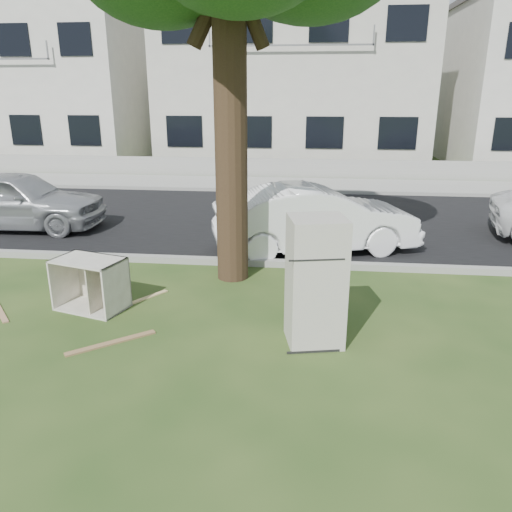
# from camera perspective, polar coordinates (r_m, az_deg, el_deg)

# --- Properties ---
(ground) EXTENTS (120.00, 120.00, 0.00)m
(ground) POSITION_cam_1_polar(r_m,az_deg,el_deg) (7.15, -1.67, -7.63)
(ground) COLOR #244017
(road) EXTENTS (120.00, 7.00, 0.01)m
(road) POSITION_cam_1_polar(r_m,az_deg,el_deg) (12.78, 2.01, 4.20)
(road) COLOR black
(road) RESTS_ON ground
(kerb_near) EXTENTS (120.00, 0.18, 0.12)m
(kerb_near) POSITION_cam_1_polar(r_m,az_deg,el_deg) (9.40, 0.37, -1.10)
(kerb_near) COLOR gray
(kerb_near) RESTS_ON ground
(kerb_far) EXTENTS (120.00, 0.18, 0.12)m
(kerb_far) POSITION_cam_1_polar(r_m,az_deg,el_deg) (16.24, 2.97, 7.23)
(kerb_far) COLOR gray
(kerb_far) RESTS_ON ground
(sidewalk) EXTENTS (120.00, 2.80, 0.01)m
(sidewalk) POSITION_cam_1_polar(r_m,az_deg,el_deg) (17.66, 3.26, 8.15)
(sidewalk) COLOR gray
(sidewalk) RESTS_ON ground
(low_wall) EXTENTS (120.00, 0.15, 0.70)m
(low_wall) POSITION_cam_1_polar(r_m,az_deg,el_deg) (19.19, 3.55, 10.01)
(low_wall) COLOR gray
(low_wall) RESTS_ON ground
(townhouse_left) EXTENTS (10.20, 8.16, 7.04)m
(townhouse_left) POSITION_cam_1_polar(r_m,az_deg,el_deg) (27.13, -23.32, 17.80)
(townhouse_left) COLOR beige
(townhouse_left) RESTS_ON ground
(townhouse_center) EXTENTS (11.22, 8.16, 7.44)m
(townhouse_center) POSITION_cam_1_polar(r_m,az_deg,el_deg) (23.89, 4.35, 19.75)
(townhouse_center) COLOR #B7B2A7
(townhouse_center) RESTS_ON ground
(fridge) EXTENTS (0.81, 0.77, 1.67)m
(fridge) POSITION_cam_1_polar(r_m,az_deg,el_deg) (6.36, 6.83, -2.93)
(fridge) COLOR #BBB5A8
(fridge) RESTS_ON ground
(cabinet) EXTENTS (1.14, 0.88, 0.78)m
(cabinet) POSITION_cam_1_polar(r_m,az_deg,el_deg) (7.86, -18.40, -3.04)
(cabinet) COLOR beige
(cabinet) RESTS_ON ground
(plank_a) EXTENTS (0.98, 0.82, 0.02)m
(plank_a) POSITION_cam_1_polar(r_m,az_deg,el_deg) (6.86, -16.18, -9.50)
(plank_a) COLOR olive
(plank_a) RESTS_ON ground
(plank_b) EXTENTS (0.59, 0.65, 0.02)m
(plank_b) POSITION_cam_1_polar(r_m,az_deg,el_deg) (8.33, -27.14, -5.78)
(plank_b) COLOR #A67A56
(plank_b) RESTS_ON ground
(plank_c) EXTENTS (0.49, 0.65, 0.02)m
(plank_c) POSITION_cam_1_polar(r_m,az_deg,el_deg) (8.14, -12.23, -4.63)
(plank_c) COLOR tan
(plank_c) RESTS_ON ground
(car_center) EXTENTS (4.32, 2.54, 1.35)m
(car_center) POSITION_cam_1_polar(r_m,az_deg,el_deg) (10.16, 6.81, 4.24)
(car_center) COLOR white
(car_center) RESTS_ON ground
(car_left) EXTENTS (4.14, 1.78, 1.39)m
(car_left) POSITION_cam_1_polar(r_m,az_deg,el_deg) (13.07, -25.82, 5.81)
(car_left) COLOR #989A9E
(car_left) RESTS_ON ground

